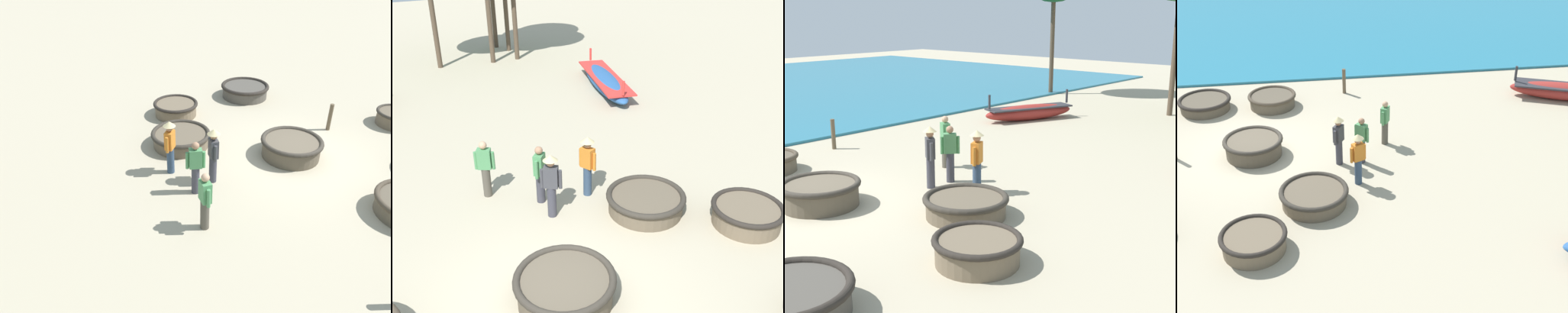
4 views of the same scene
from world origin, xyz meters
The scene contains 12 objects.
ground_plane centered at (0.00, 0.00, 0.00)m, with size 80.00×80.00×0.00m, color tan.
coracle_far_right centered at (5.11, 0.22, 0.29)m, with size 1.71×1.71×0.54m.
coracle_nearest centered at (-3.50, 0.55, 0.28)m, with size 1.84×1.84×0.52m.
coracle_tilted centered at (-3.55, -1.99, 0.26)m, with size 1.99×1.99×0.48m.
coracle_front_right centered at (0.23, 0.01, 0.34)m, with size 1.95×1.95×0.62m.
coracle_upturned centered at (3.31, 1.82, 0.28)m, with size 1.97×1.97×0.51m.
long_boat_white_hull centered at (-2.52, 12.02, 0.35)m, with size 2.42×4.23×1.21m.
fisherman_with_hat centered at (1.19, 2.73, 0.96)m, with size 0.45×0.37×1.67m.
fisherman_hauling centered at (0.07, 4.38, 0.84)m, with size 0.48×0.35×1.57m.
fisherman_by_coracle centered at (2.41, 3.19, 0.96)m, with size 0.36×0.49×1.67m.
fisherman_standing_left centered at (1.20, 3.45, 0.84)m, with size 0.39×0.42×1.57m.
mooring_post_shoreline centered at (-4.37, 3.44, 0.52)m, with size 0.14×0.14×1.03m, color brown.
Camera 4 is at (16.12, 1.64, 9.01)m, focal length 50.00 mm.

